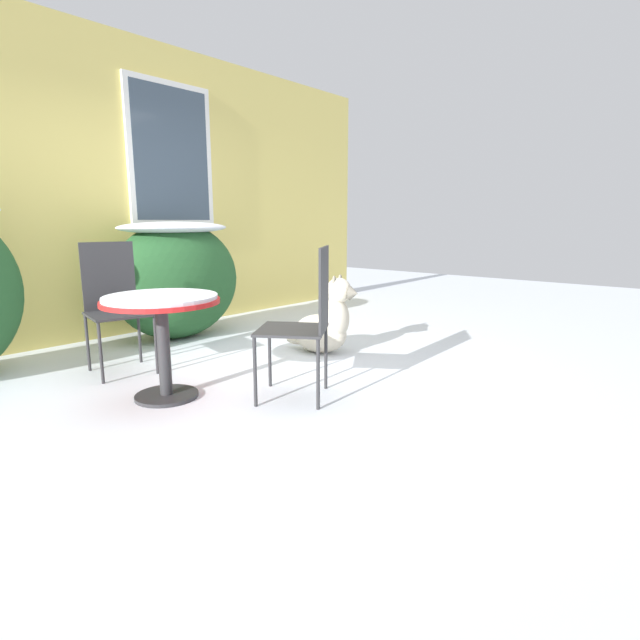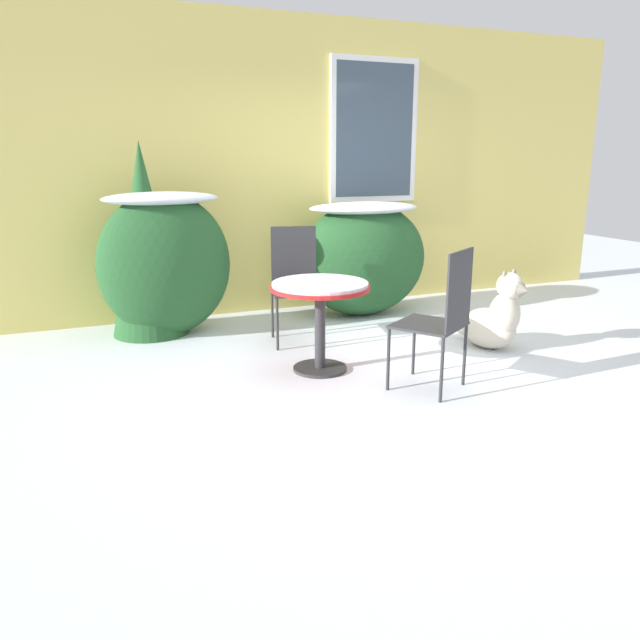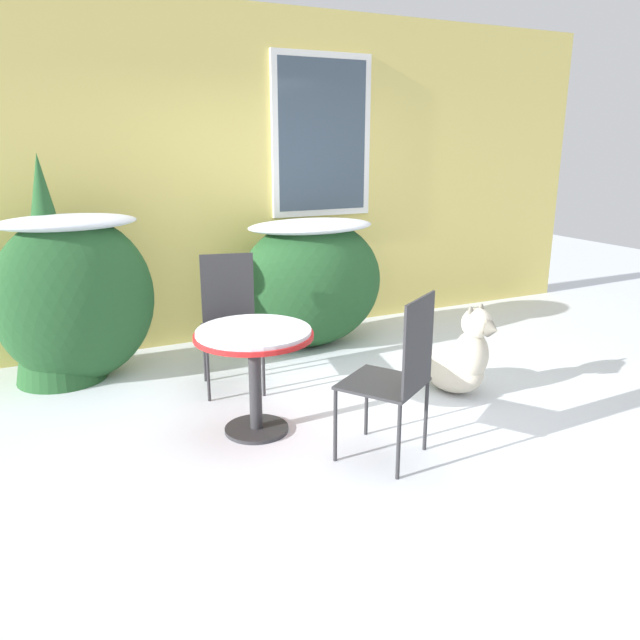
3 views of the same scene
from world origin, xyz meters
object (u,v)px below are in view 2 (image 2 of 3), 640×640
Objects in this scene: patio_chair_near_table at (296,280)px; patio_chair_far_side at (441,315)px; patio_table at (320,300)px; dog at (495,320)px.

patio_chair_near_table is 1.67m from patio_chair_far_side.
patio_chair_near_table is (0.12, 0.87, -0.01)m from patio_table.
patio_chair_near_table is at bearing 134.94° from dog.
patio_chair_near_table is 1.40× the size of dog.
patio_table is 0.75× the size of patio_chair_far_side.
dog is at bearing -179.74° from patio_chair_far_side.
patio_table is 0.96m from patio_chair_far_side.
dog is at bearing -19.73° from patio_chair_near_table.
patio_chair_far_side is (0.62, -0.73, -0.01)m from patio_table.
patio_chair_far_side is at bearing -49.65° from patio_table.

